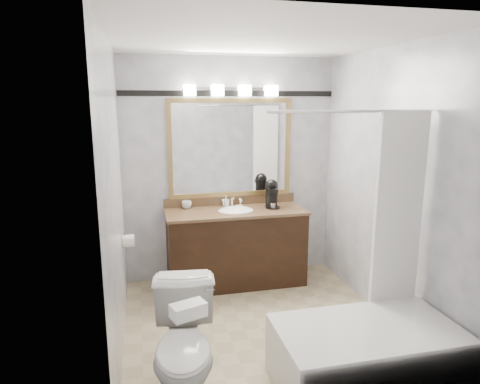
# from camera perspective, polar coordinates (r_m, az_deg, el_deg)

# --- Properties ---
(room) EXTENTS (2.42, 2.62, 2.52)m
(room) POSITION_cam_1_polar(r_m,az_deg,el_deg) (3.63, 2.91, -0.26)
(room) COLOR tan
(room) RESTS_ON ground
(vanity) EXTENTS (1.53, 0.58, 0.97)m
(vanity) POSITION_cam_1_polar(r_m,az_deg,el_deg) (4.80, -0.56, -7.14)
(vanity) COLOR black
(vanity) RESTS_ON ground
(mirror) EXTENTS (1.40, 0.04, 1.10)m
(mirror) POSITION_cam_1_polar(r_m,az_deg,el_deg) (4.82, -1.28, 5.85)
(mirror) COLOR #A08248
(mirror) RESTS_ON room
(vanity_light_bar) EXTENTS (1.02, 0.14, 0.12)m
(vanity_light_bar) POSITION_cam_1_polar(r_m,az_deg,el_deg) (4.74, -1.18, 13.41)
(vanity_light_bar) COLOR silver
(vanity_light_bar) RESTS_ON room
(accent_stripe) EXTENTS (2.40, 0.01, 0.06)m
(accent_stripe) POSITION_cam_1_polar(r_m,az_deg,el_deg) (4.80, -1.34, 13.00)
(accent_stripe) COLOR black
(accent_stripe) RESTS_ON room
(bathtub) EXTENTS (1.30, 0.75, 1.96)m
(bathtub) POSITION_cam_1_polar(r_m,az_deg,el_deg) (3.42, 16.67, -19.14)
(bathtub) COLOR white
(bathtub) RESTS_ON ground
(tp_roll) EXTENTS (0.11, 0.12, 0.12)m
(tp_roll) POSITION_cam_1_polar(r_m,az_deg,el_deg) (4.29, -14.64, -6.32)
(tp_roll) COLOR white
(tp_roll) RESTS_ON room
(toilet) EXTENTS (0.52, 0.82, 0.80)m
(toilet) POSITION_cam_1_polar(r_m,az_deg,el_deg) (3.08, -7.38, -19.93)
(toilet) COLOR white
(toilet) RESTS_ON ground
(tissue_box) EXTENTS (0.23, 0.17, 0.08)m
(tissue_box) POSITION_cam_1_polar(r_m,az_deg,el_deg) (2.59, -6.90, -15.37)
(tissue_box) COLOR white
(tissue_box) RESTS_ON toilet
(coffee_maker) EXTENTS (0.16, 0.21, 0.32)m
(coffee_maker) POSITION_cam_1_polar(r_m,az_deg,el_deg) (4.79, 4.24, -0.13)
(coffee_maker) COLOR black
(coffee_maker) RESTS_ON vanity
(cup_left) EXTENTS (0.14, 0.14, 0.09)m
(cup_left) POSITION_cam_1_polar(r_m,az_deg,el_deg) (4.78, -7.13, -1.69)
(cup_left) COLOR white
(cup_left) RESTS_ON vanity
(soap_bottle_a) EXTENTS (0.07, 0.07, 0.12)m
(soap_bottle_a) POSITION_cam_1_polar(r_m,az_deg,el_deg) (4.84, -1.88, -1.22)
(soap_bottle_a) COLOR white
(soap_bottle_a) RESTS_ON vanity
(soap_bar) EXTENTS (0.08, 0.06, 0.02)m
(soap_bar) POSITION_cam_1_polar(r_m,az_deg,el_deg) (4.81, -0.11, -1.91)
(soap_bar) COLOR beige
(soap_bar) RESTS_ON vanity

